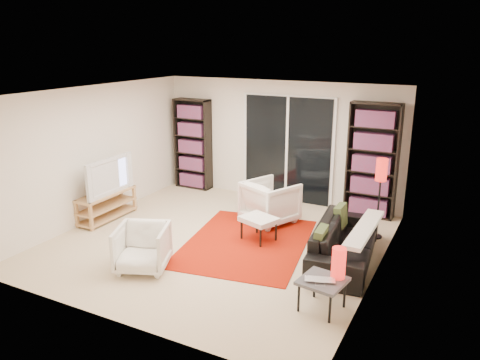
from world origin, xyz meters
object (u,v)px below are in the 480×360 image
Objects in this scene: bookshelf_right at (372,161)px; tv_stand at (107,205)px; side_table at (323,283)px; bookshelf_left at (193,144)px; ottoman at (259,220)px; armchair_front at (142,248)px; sofa at (345,242)px; armchair_back at (270,202)px; floor_lamp at (381,178)px.

tv_stand is at bearing -150.59° from bookshelf_right.
bookshelf_left is at bearing 139.33° from side_table.
ottoman is 1.14× the size of side_table.
bookshelf_right is at bearing 34.62° from armchair_front.
ottoman is (-1.44, 0.09, 0.05)m from sofa.
armchair_front is (-0.88, -2.48, -0.06)m from armchair_back.
armchair_back is 0.84m from ottoman.
bookshelf_left is at bearing 81.50° from tv_stand.
bookshelf_right is 1.04m from floor_lamp.
floor_lamp reaches higher than armchair_front.
sofa is 1.49× the size of floor_lamp.
ottoman is 2.17m from side_table.
bookshelf_left is 2.50m from tv_stand.
ottoman is 0.49× the size of floor_lamp.
tv_stand is 1.45× the size of armchair_back.
tv_stand is 2.23m from armchair_front.
tv_stand is (-0.35, -2.37, -0.71)m from bookshelf_left.
tv_stand is 0.60× the size of sofa.
side_table is 2.60m from floor_lamp.
armchair_front is (-2.38, -3.64, -0.72)m from bookshelf_right.
bookshelf_left reaches higher than armchair_front.
armchair_front is at bearing 94.89° from armchair_back.
armchair_back is at bearing 126.20° from side_table.
armchair_back is at bearing 101.11° from ottoman.
sofa is (4.30, 0.31, 0.03)m from tv_stand.
floor_lamp is (2.72, 2.66, 0.70)m from armchair_front.
bookshelf_right is 1.04× the size of sofa.
side_table is at bearing -93.02° from floor_lamp.
sofa is at bearing -3.51° from ottoman.
armchair_front reaches higher than ottoman.
armchair_back is at bearing -26.14° from bookshelf_left.
armchair_front is (1.47, -3.64, -0.65)m from bookshelf_left.
bookshelf_right is 2.93× the size of armchair_front.
sofa is 1.43m from side_table.
armchair_back is at bearing 24.19° from tv_stand.
side_table is at bearing 178.38° from sofa.
bookshelf_left reaches higher than sofa.
armchair_back is (2.35, -1.15, -0.59)m from bookshelf_left.
bookshelf_left is at bearing -1.79° from armchair_back.
bookshelf_left is 0.97× the size of sofa.
ottoman and side_table have the same top height.
bookshelf_right is 2.50× the size of armchair_back.
armchair_back reaches higher than side_table.
armchair_front is 1.08× the size of ottoman.
sofa is at bearing 10.21° from armchair_front.
armchair_front is 3.87m from floor_lamp.
bookshelf_left is 2.69m from armchair_back.
sofa reaches higher than side_table.
bookshelf_left is at bearing 89.82° from armchair_front.
side_table is (2.59, 0.15, 0.03)m from armchair_front.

